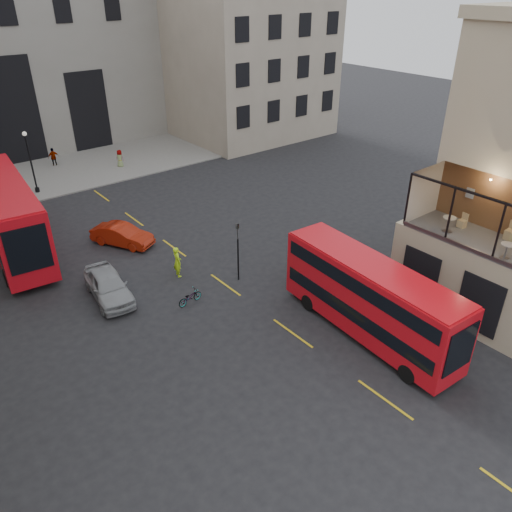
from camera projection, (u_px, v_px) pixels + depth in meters
ground at (412, 379)px, 23.03m from camera, size 140.00×140.00×0.00m
host_frontage at (496, 290)px, 25.48m from camera, size 3.00×11.00×4.50m
cafe_floor at (507, 251)px, 24.36m from camera, size 3.00×10.00×0.10m
building_right at (236, 36)px, 56.03m from camera, size 16.60×18.60×20.00m
pavement_far at (24, 180)px, 45.54m from camera, size 40.00×12.00×0.12m
traffic_light_near at (238, 245)px, 29.45m from camera, size 0.16×0.20×3.80m
street_lamp_b at (32, 166)px, 41.68m from camera, size 0.36×0.36×5.33m
bus_near at (370, 296)px, 24.90m from camera, size 3.04×10.49×4.14m
bus_far at (8, 213)px, 32.45m from camera, size 4.02×12.67×4.97m
car_a at (108, 286)px, 28.53m from camera, size 2.52×4.99×1.63m
car_b at (122, 235)px, 34.30m from camera, size 3.48×4.56×1.44m
bicycle at (190, 297)px, 28.22m from camera, size 1.61×0.70×0.82m
cyclist at (177, 262)px, 30.56m from camera, size 0.60×0.80×1.98m
pedestrian_c at (54, 157)px, 48.46m from camera, size 1.08×0.47×1.82m
pedestrian_d at (120, 159)px, 48.24m from camera, size 0.94×1.00×1.72m
cafe_table_mid at (507, 249)px, 23.41m from camera, size 0.60×0.60×0.75m
cafe_table_far at (449, 222)px, 25.82m from camera, size 0.67×0.67×0.83m
cafe_chair_c at (510, 234)px, 25.17m from camera, size 0.49×0.49×0.97m
cafe_chair_d at (462, 223)px, 26.45m from camera, size 0.41×0.41×0.77m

